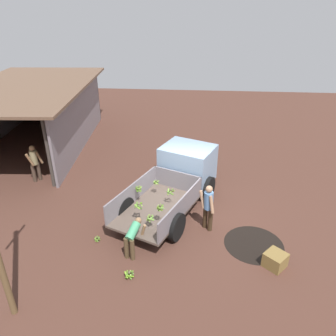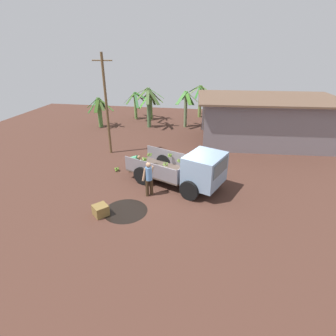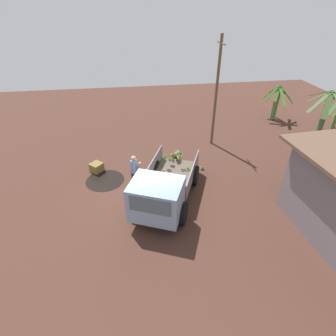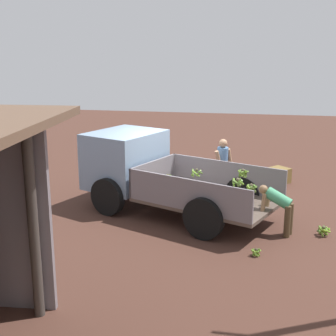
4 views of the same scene
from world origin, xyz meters
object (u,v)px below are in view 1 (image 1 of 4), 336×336
(person_foreground_visitor, at_px, (208,206))
(person_bystander_near_shed, at_px, (34,162))
(cargo_truck, at_px, (182,173))
(banana_bunch_on_ground_0, at_px, (97,239))
(banana_bunch_on_ground_1, at_px, (129,274))
(person_worker_loading, at_px, (133,236))
(wooden_crate_0, at_px, (275,260))

(person_foreground_visitor, xyz_separation_m, person_bystander_near_shed, (2.71, 7.14, -0.01))
(cargo_truck, distance_m, banana_bunch_on_ground_0, 4.02)
(person_bystander_near_shed, bearing_deg, cargo_truck, 37.44)
(banana_bunch_on_ground_1, bearing_deg, cargo_truck, -15.62)
(person_worker_loading, bearing_deg, person_foreground_visitor, -38.95)
(wooden_crate_0, bearing_deg, cargo_truck, 38.55)
(cargo_truck, bearing_deg, person_bystander_near_shed, 106.85)
(cargo_truck, xyz_separation_m, person_foreground_visitor, (-2.01, -0.96, -0.10))
(person_worker_loading, distance_m, banana_bunch_on_ground_1, 1.13)
(banana_bunch_on_ground_1, bearing_deg, banana_bunch_on_ground_0, 42.29)
(cargo_truck, height_order, wooden_crate_0, cargo_truck)
(banana_bunch_on_ground_0, xyz_separation_m, wooden_crate_0, (-0.66, -5.45, 0.14))
(wooden_crate_0, bearing_deg, person_bystander_near_shed, 64.51)
(cargo_truck, xyz_separation_m, banana_bunch_on_ground_0, (-2.96, 2.56, -0.93))
(banana_bunch_on_ground_0, height_order, wooden_crate_0, wooden_crate_0)
(cargo_truck, height_order, banana_bunch_on_ground_1, cargo_truck)
(person_worker_loading, distance_m, banana_bunch_on_ground_0, 1.47)
(banana_bunch_on_ground_1, bearing_deg, person_worker_loading, 3.18)
(cargo_truck, distance_m, person_foreground_visitor, 2.23)
(banana_bunch_on_ground_0, xyz_separation_m, banana_bunch_on_ground_1, (-1.46, -1.33, 0.04))
(cargo_truck, distance_m, person_worker_loading, 3.68)
(person_foreground_visitor, bearing_deg, person_worker_loading, -12.53)
(person_worker_loading, xyz_separation_m, banana_bunch_on_ground_0, (0.46, 1.27, -0.57))
(banana_bunch_on_ground_0, bearing_deg, person_worker_loading, -110.06)
(banana_bunch_on_ground_0, distance_m, wooden_crate_0, 5.49)
(banana_bunch_on_ground_0, relative_size, banana_bunch_on_ground_1, 0.71)
(cargo_truck, relative_size, banana_bunch_on_ground_1, 17.27)
(banana_bunch_on_ground_1, relative_size, wooden_crate_0, 0.54)
(cargo_truck, distance_m, wooden_crate_0, 4.70)
(cargo_truck, bearing_deg, person_worker_loading, -177.36)
(banana_bunch_on_ground_1, bearing_deg, person_foreground_visitor, -42.39)
(cargo_truck, height_order, person_worker_loading, cargo_truck)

